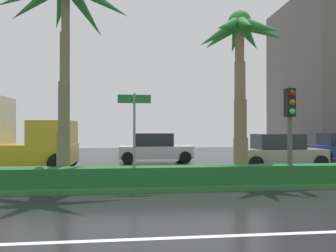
# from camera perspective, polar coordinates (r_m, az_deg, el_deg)

# --- Properties ---
(ground_plane) EXTENTS (90.00, 42.00, 0.10)m
(ground_plane) POSITION_cam_1_polar(r_m,az_deg,el_deg) (12.86, -4.09, -9.58)
(ground_plane) COLOR black
(near_lane_divider_stripe) EXTENTS (81.00, 0.14, 0.01)m
(near_lane_divider_stripe) POSITION_cam_1_polar(r_m,az_deg,el_deg) (6.04, -1.28, -19.51)
(near_lane_divider_stripe) COLOR white
(near_lane_divider_stripe) RESTS_ON ground_plane
(median_strip) EXTENTS (85.50, 4.00, 0.15)m
(median_strip) POSITION_cam_1_polar(r_m,az_deg,el_deg) (11.86, -3.89, -9.74)
(median_strip) COLOR #2D6B33
(median_strip) RESTS_ON ground_plane
(median_hedge) EXTENTS (76.50, 0.70, 0.60)m
(median_hedge) POSITION_cam_1_polar(r_m,az_deg,el_deg) (10.42, -3.55, -8.93)
(median_hedge) COLOR #1E6028
(median_hedge) RESTS_ON median_strip
(palm_tree_centre_left) EXTENTS (4.71, 4.71, 7.52)m
(palm_tree_centre_left) POSITION_cam_1_polar(r_m,az_deg,el_deg) (12.49, -18.13, 19.16)
(palm_tree_centre_left) COLOR #6A6447
(palm_tree_centre_left) RESTS_ON median_strip
(palm_tree_centre) EXTENTS (3.56, 3.61, 6.48)m
(palm_tree_centre) POSITION_cam_1_polar(r_m,az_deg,el_deg) (13.15, 12.76, 13.81)
(palm_tree_centre) COLOR brown
(palm_tree_centre) RESTS_ON median_strip
(traffic_signal_median_right) EXTENTS (0.28, 0.43, 3.26)m
(traffic_signal_median_right) POSITION_cam_1_polar(r_m,az_deg,el_deg) (11.51, 21.05, 1.61)
(traffic_signal_median_right) COLOR #4C4C47
(traffic_signal_median_right) RESTS_ON median_strip
(street_name_sign) EXTENTS (1.10, 0.08, 3.00)m
(street_name_sign) POSITION_cam_1_polar(r_m,az_deg,el_deg) (10.59, -6.06, 0.05)
(street_name_sign) COLOR slate
(street_name_sign) RESTS_ON median_strip
(box_truck_lead) EXTENTS (6.40, 2.64, 3.46)m
(box_truck_lead) POSITION_cam_1_polar(r_m,az_deg,el_deg) (16.64, -27.53, -1.95)
(box_truck_lead) COLOR #B28C1E
(box_truck_lead) RESTS_ON ground_plane
(car_in_traffic_leading) EXTENTS (4.30, 2.02, 1.72)m
(car_in_traffic_leading) POSITION_cam_1_polar(r_m,az_deg,el_deg) (19.07, -2.37, -4.00)
(car_in_traffic_leading) COLOR silver
(car_in_traffic_leading) RESTS_ON ground_plane
(car_in_traffic_second) EXTENTS (4.30, 2.02, 1.72)m
(car_in_traffic_second) POSITION_cam_1_polar(r_m,az_deg,el_deg) (17.26, 19.36, -4.33)
(car_in_traffic_second) COLOR gray
(car_in_traffic_second) RESTS_ON ground_plane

